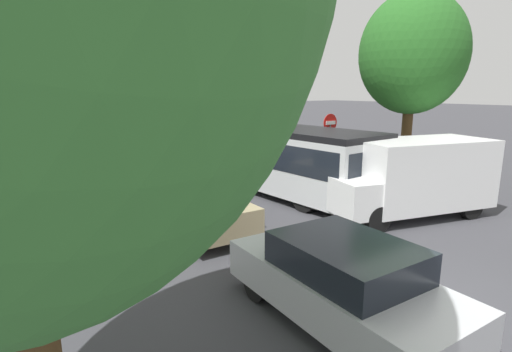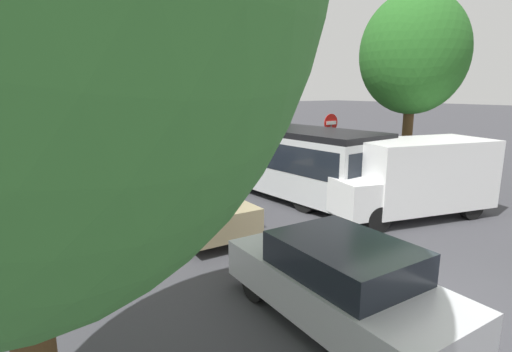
{
  "view_description": "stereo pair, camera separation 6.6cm",
  "coord_description": "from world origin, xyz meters",
  "px_view_note": "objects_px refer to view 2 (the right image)",
  "views": [
    {
      "loc": [
        -6.5,
        -3.61,
        3.75
      ],
      "look_at": [
        0.2,
        6.05,
        1.2
      ],
      "focal_mm": 28.0,
      "sensor_mm": 36.0,
      "label": 1
    },
    {
      "loc": [
        -6.45,
        -3.65,
        3.75
      ],
      "look_at": [
        0.2,
        6.05,
        1.2
      ],
      "focal_mm": 28.0,
      "sensor_mm": 36.0,
      "label": 2
    }
  ],
  "objects_px": {
    "queued_car_black": "(54,132)",
    "tree_right_far": "(190,80)",
    "city_bus_rear": "(36,114)",
    "tree_right_near": "(413,54)",
    "traffic_light": "(194,128)",
    "queued_car_silver": "(340,282)",
    "tree_right_mid": "(253,62)",
    "articulated_bus": "(219,143)",
    "white_van": "(414,176)",
    "no_entry_sign": "(330,138)",
    "queued_car_navy": "(122,168)",
    "queued_car_red": "(75,138)",
    "direction_sign_post": "(281,114)",
    "queued_car_blue": "(96,151)",
    "queued_car_tan": "(194,202)"
  },
  "relations": [
    {
      "from": "queued_car_black",
      "to": "tree_right_far",
      "type": "xyz_separation_m",
      "value": [
        9.18,
        -4.13,
        3.78
      ]
    },
    {
      "from": "city_bus_rear",
      "to": "tree_right_near",
      "type": "distance_m",
      "value": 37.32
    },
    {
      "from": "city_bus_rear",
      "to": "traffic_light",
      "type": "height_order",
      "value": "traffic_light"
    },
    {
      "from": "queued_car_silver",
      "to": "tree_right_mid",
      "type": "xyz_separation_m",
      "value": [
        8.4,
        14.94,
        4.51
      ]
    },
    {
      "from": "articulated_bus",
      "to": "white_van",
      "type": "height_order",
      "value": "articulated_bus"
    },
    {
      "from": "no_entry_sign",
      "to": "queued_car_silver",
      "type": "bearing_deg",
      "value": -43.69
    },
    {
      "from": "queued_car_navy",
      "to": "traffic_light",
      "type": "bearing_deg",
      "value": -151.87
    },
    {
      "from": "queued_car_red",
      "to": "traffic_light",
      "type": "distance_m",
      "value": 14.65
    },
    {
      "from": "queued_car_navy",
      "to": "queued_car_black",
      "type": "xyz_separation_m",
      "value": [
        0.03,
        17.27,
        -0.08
      ]
    },
    {
      "from": "direction_sign_post",
      "to": "tree_right_far",
      "type": "relative_size",
      "value": 0.55
    },
    {
      "from": "direction_sign_post",
      "to": "tree_right_near",
      "type": "relative_size",
      "value": 0.51
    },
    {
      "from": "articulated_bus",
      "to": "city_bus_rear",
      "type": "xyz_separation_m",
      "value": [
        -4.15,
        29.41,
        -0.01
      ]
    },
    {
      "from": "queued_car_black",
      "to": "no_entry_sign",
      "type": "relative_size",
      "value": 1.41
    },
    {
      "from": "articulated_bus",
      "to": "queued_car_red",
      "type": "distance_m",
      "value": 11.92
    },
    {
      "from": "traffic_light",
      "to": "no_entry_sign",
      "type": "height_order",
      "value": "traffic_light"
    },
    {
      "from": "articulated_bus",
      "to": "tree_right_near",
      "type": "distance_m",
      "value": 8.64
    },
    {
      "from": "queued_car_blue",
      "to": "white_van",
      "type": "height_order",
      "value": "white_van"
    },
    {
      "from": "queued_car_black",
      "to": "white_van",
      "type": "height_order",
      "value": "white_van"
    },
    {
      "from": "queued_car_black",
      "to": "articulated_bus",
      "type": "bearing_deg",
      "value": -164.06
    },
    {
      "from": "queued_car_navy",
      "to": "tree_right_far",
      "type": "xyz_separation_m",
      "value": [
        9.21,
        13.14,
        3.7
      ]
    },
    {
      "from": "articulated_bus",
      "to": "no_entry_sign",
      "type": "distance_m",
      "value": 5.02
    },
    {
      "from": "tree_right_mid",
      "to": "tree_right_far",
      "type": "xyz_separation_m",
      "value": [
        0.68,
        9.67,
        -0.77
      ]
    },
    {
      "from": "queued_car_silver",
      "to": "queued_car_navy",
      "type": "distance_m",
      "value": 11.47
    },
    {
      "from": "tree_right_far",
      "to": "traffic_light",
      "type": "bearing_deg",
      "value": -114.88
    },
    {
      "from": "queued_car_black",
      "to": "tree_right_near",
      "type": "height_order",
      "value": "tree_right_near"
    },
    {
      "from": "queued_car_black",
      "to": "white_van",
      "type": "xyz_separation_m",
      "value": [
        6.1,
        -25.95,
        0.55
      ]
    },
    {
      "from": "queued_car_silver",
      "to": "traffic_light",
      "type": "height_order",
      "value": "traffic_light"
    },
    {
      "from": "city_bus_rear",
      "to": "queued_car_black",
      "type": "bearing_deg",
      "value": 178.88
    },
    {
      "from": "queued_car_navy",
      "to": "traffic_light",
      "type": "relative_size",
      "value": 1.31
    },
    {
      "from": "direction_sign_post",
      "to": "traffic_light",
      "type": "bearing_deg",
      "value": 39.54
    },
    {
      "from": "tree_right_far",
      "to": "white_van",
      "type": "bearing_deg",
      "value": -98.03
    },
    {
      "from": "queued_car_navy",
      "to": "queued_car_silver",
      "type": "bearing_deg",
      "value": -177.5
    },
    {
      "from": "queued_car_black",
      "to": "traffic_light",
      "type": "bearing_deg",
      "value": -173.75
    },
    {
      "from": "tree_right_mid",
      "to": "tree_right_far",
      "type": "relative_size",
      "value": 1.23
    },
    {
      "from": "queued_car_blue",
      "to": "direction_sign_post",
      "type": "xyz_separation_m",
      "value": [
        7.94,
        -4.74,
        1.82
      ]
    },
    {
      "from": "queued_car_red",
      "to": "white_van",
      "type": "height_order",
      "value": "white_van"
    },
    {
      "from": "queued_car_silver",
      "to": "queued_car_tan",
      "type": "relative_size",
      "value": 0.97
    },
    {
      "from": "queued_car_blue",
      "to": "tree_right_far",
      "type": "relative_size",
      "value": 0.66
    },
    {
      "from": "queued_car_red",
      "to": "direction_sign_post",
      "type": "xyz_separation_m",
      "value": [
        7.79,
        -10.75,
        1.8
      ]
    },
    {
      "from": "city_bus_rear",
      "to": "queued_car_navy",
      "type": "distance_m",
      "value": 29.42
    },
    {
      "from": "queued_car_tan",
      "to": "no_entry_sign",
      "type": "bearing_deg",
      "value": -73.45
    },
    {
      "from": "queued_car_silver",
      "to": "no_entry_sign",
      "type": "xyz_separation_m",
      "value": [
        6.97,
        7.3,
        1.15
      ]
    },
    {
      "from": "traffic_light",
      "to": "white_van",
      "type": "bearing_deg",
      "value": 32.32
    },
    {
      "from": "queued_car_silver",
      "to": "city_bus_rear",
      "type": "bearing_deg",
      "value": 1.74
    },
    {
      "from": "queued_car_tan",
      "to": "queued_car_black",
      "type": "xyz_separation_m",
      "value": [
        -0.17,
        23.25,
        -0.06
      ]
    },
    {
      "from": "queued_car_silver",
      "to": "direction_sign_post",
      "type": "distance_m",
      "value": 14.55
    },
    {
      "from": "city_bus_rear",
      "to": "white_van",
      "type": "xyz_separation_m",
      "value": [
        5.93,
        -38.09,
        -0.16
      ]
    },
    {
      "from": "tree_right_mid",
      "to": "queued_car_black",
      "type": "bearing_deg",
      "value": 121.64
    },
    {
      "from": "queued_car_blue",
      "to": "tree_right_mid",
      "type": "relative_size",
      "value": 0.53
    },
    {
      "from": "queued_car_blue",
      "to": "no_entry_sign",
      "type": "distance_m",
      "value": 11.68
    }
  ]
}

